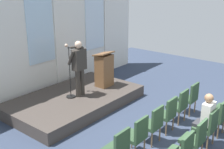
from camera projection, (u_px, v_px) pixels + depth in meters
rear_partition at (41, 36)px, 9.17m from camera, size 9.51×0.14×3.95m
stage_platform at (75, 100)px, 8.82m from camera, size 4.03×2.40×0.35m
speaker at (79, 65)px, 8.43m from camera, size 0.51×0.69×1.68m
mic_stand at (70, 86)px, 8.51m from camera, size 0.28×0.28×1.55m
lectern at (104, 70)px, 9.35m from camera, size 0.60×0.48×1.16m
chair_r0_c0 at (118, 148)px, 5.70m from camera, size 0.46×0.44×0.94m
chair_r0_c1 at (137, 134)px, 6.19m from camera, size 0.46×0.44×0.94m
chair_r0_c2 at (153, 123)px, 6.69m from camera, size 0.46×0.44×0.94m
chair_r0_c3 at (167, 113)px, 7.18m from camera, size 0.46×0.44×0.94m
chair_r0_c4 at (179, 104)px, 7.68m from camera, size 0.46×0.44×0.94m
chair_r0_c5 at (190, 96)px, 8.17m from camera, size 0.46×0.44×0.94m
chair_r1_c2 at (196, 137)px, 6.06m from camera, size 0.46×0.44×0.94m
chair_r1_c3 at (208, 125)px, 6.56m from camera, size 0.46×0.44×0.94m
audience_r1_c3 at (205, 117)px, 6.55m from camera, size 0.36×0.39×1.30m
chair_r1_c4 at (218, 115)px, 7.05m from camera, size 0.46×0.44×0.94m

